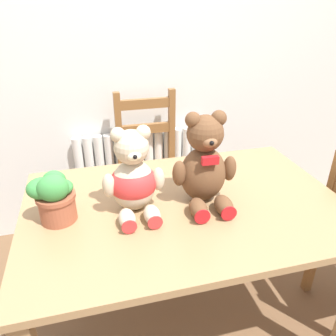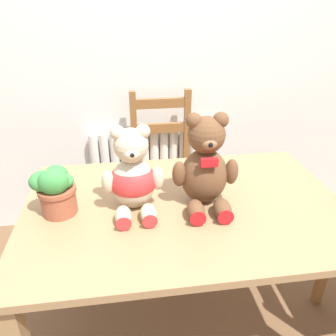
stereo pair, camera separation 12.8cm
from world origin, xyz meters
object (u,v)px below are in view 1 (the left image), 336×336
Objects in this scene: wooden_chair_behind at (151,176)px; teddy_bear_left at (133,179)px; teddy_bear_right at (204,165)px; potted_plant at (54,196)px.

teddy_bear_left is (-0.21, -0.74, 0.41)m from wooden_chair_behind.
teddy_bear_right is 1.86× the size of potted_plant.
teddy_bear_left is 0.30m from potted_plant.
wooden_chair_behind is 2.85× the size of teddy_bear_left.
wooden_chair_behind is 4.84× the size of potted_plant.
potted_plant is at bearing -1.60° from teddy_bear_left.
wooden_chair_behind reaches higher than potted_plant.
teddy_bear_right reaches higher than teddy_bear_left.
potted_plant is (-0.30, 0.00, -0.03)m from teddy_bear_left.
teddy_bear_left is 0.29m from teddy_bear_right.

